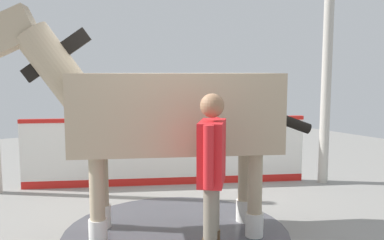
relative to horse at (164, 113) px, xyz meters
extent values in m
cube|color=gray|center=(-0.26, -0.14, -1.39)|extent=(16.00, 16.00, 0.02)
cylinder|color=#4C4C54|center=(-0.12, 0.06, -1.38)|extent=(2.59, 2.59, 0.00)
cube|color=white|center=(-1.00, -1.73, -0.85)|extent=(4.12, 2.08, 1.04)
cube|color=red|center=(-1.00, -1.73, -0.30)|extent=(4.13, 2.10, 0.06)
cube|color=red|center=(-1.00, -1.73, -1.32)|extent=(4.12, 2.09, 0.12)
cylinder|color=#B7B2A8|center=(-3.26, -0.43, 0.22)|extent=(0.16, 0.16, 3.19)
cube|color=tan|center=(-0.12, 0.06, 0.01)|extent=(2.41, 1.77, 0.86)
cylinder|color=tan|center=(0.76, -0.11, -0.90)|extent=(0.16, 0.16, 0.96)
cylinder|color=silver|center=(0.76, -0.11, -1.24)|extent=(0.20, 0.20, 0.27)
cylinder|color=tan|center=(0.55, -0.53, -0.90)|extent=(0.16, 0.16, 0.96)
cylinder|color=silver|center=(0.55, -0.53, -1.24)|extent=(0.20, 0.20, 0.27)
cylinder|color=tan|center=(-0.78, 0.65, -0.90)|extent=(0.16, 0.16, 0.96)
cylinder|color=silver|center=(-0.78, 0.65, -1.24)|extent=(0.20, 0.20, 0.27)
cylinder|color=tan|center=(-0.99, 0.23, -0.90)|extent=(0.16, 0.16, 0.96)
cylinder|color=silver|center=(-0.99, 0.23, -1.24)|extent=(0.20, 0.20, 0.27)
cylinder|color=tan|center=(1.02, -0.51, 0.51)|extent=(0.91, 0.71, 0.95)
cube|color=black|center=(1.02, -0.51, 0.63)|extent=(0.69, 0.38, 0.59)
cube|color=tan|center=(1.45, -0.72, 0.87)|extent=(0.71, 0.54, 0.56)
cylinder|color=black|center=(-1.22, 0.60, -0.09)|extent=(0.68, 0.42, 0.35)
cylinder|color=slate|center=(-0.02, 0.90, -0.81)|extent=(0.13, 0.13, 0.49)
cylinder|color=slate|center=(0.12, 1.06, -0.81)|extent=(0.13, 0.13, 0.49)
cube|color=red|center=(0.05, 0.98, -0.27)|extent=(0.48, 0.50, 0.58)
cylinder|color=red|center=(-0.14, 0.77, -0.26)|extent=(0.09, 0.09, 0.55)
cylinder|color=red|center=(0.24, 1.20, -0.26)|extent=(0.09, 0.09, 0.55)
sphere|color=#936B4C|center=(0.05, 0.98, 0.16)|extent=(0.22, 0.22, 0.22)
camera|label=1|loc=(2.20, 3.96, 0.46)|focal=38.18mm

